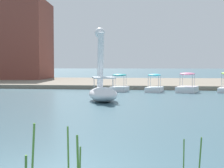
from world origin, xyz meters
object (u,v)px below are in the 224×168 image
(swan_boat, at_px, (103,87))
(pedal_boat_teal, at_px, (119,86))
(pedal_boat_cyan, at_px, (154,87))
(pedal_boat_pink, at_px, (187,87))

(swan_boat, xyz_separation_m, pedal_boat_teal, (0.12, 7.88, -0.39))
(pedal_boat_teal, distance_m, pedal_boat_cyan, 2.83)
(pedal_boat_teal, height_order, pedal_boat_cyan, pedal_boat_cyan)
(swan_boat, relative_size, pedal_boat_pink, 1.69)
(swan_boat, height_order, pedal_boat_teal, swan_boat)
(pedal_boat_teal, bearing_deg, swan_boat, -90.89)
(swan_boat, distance_m, pedal_boat_cyan, 8.17)
(pedal_boat_teal, bearing_deg, pedal_boat_cyan, -5.24)
(pedal_boat_teal, distance_m, pedal_boat_pink, 5.38)
(pedal_boat_pink, bearing_deg, swan_boat, -126.06)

